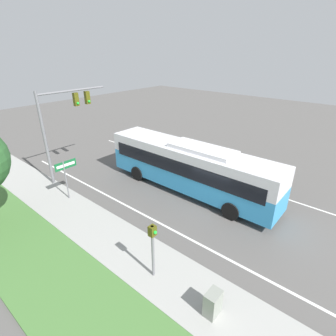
{
  "coord_description": "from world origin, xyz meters",
  "views": [
    {
      "loc": [
        -12.44,
        -6.71,
        8.9
      ],
      "look_at": [
        -0.53,
        3.34,
        1.72
      ],
      "focal_mm": 28.0,
      "sensor_mm": 36.0,
      "label": 1
    }
  ],
  "objects_px": {
    "bus": "(189,166)",
    "signal_gantry": "(63,117)",
    "pedestrian_signal": "(153,243)",
    "street_sign": "(66,172)",
    "utility_cabinet": "(213,303)"
  },
  "relations": [
    {
      "from": "bus",
      "to": "signal_gantry",
      "type": "distance_m",
      "value": 9.26
    },
    {
      "from": "pedestrian_signal",
      "to": "street_sign",
      "type": "height_order",
      "value": "street_sign"
    },
    {
      "from": "signal_gantry",
      "to": "pedestrian_signal",
      "type": "distance_m",
      "value": 11.89
    },
    {
      "from": "signal_gantry",
      "to": "street_sign",
      "type": "relative_size",
      "value": 2.42
    },
    {
      "from": "bus",
      "to": "utility_cabinet",
      "type": "relative_size",
      "value": 12.1
    },
    {
      "from": "bus",
      "to": "pedestrian_signal",
      "type": "height_order",
      "value": "bus"
    },
    {
      "from": "street_sign",
      "to": "bus",
      "type": "bearing_deg",
      "value": -41.38
    },
    {
      "from": "signal_gantry",
      "to": "utility_cabinet",
      "type": "relative_size",
      "value": 6.44
    },
    {
      "from": "pedestrian_signal",
      "to": "utility_cabinet",
      "type": "xyz_separation_m",
      "value": [
        0.07,
        -2.82,
        -1.21
      ]
    },
    {
      "from": "signal_gantry",
      "to": "utility_cabinet",
      "type": "distance_m",
      "value": 14.84
    },
    {
      "from": "signal_gantry",
      "to": "pedestrian_signal",
      "type": "height_order",
      "value": "signal_gantry"
    },
    {
      "from": "bus",
      "to": "signal_gantry",
      "type": "height_order",
      "value": "signal_gantry"
    },
    {
      "from": "bus",
      "to": "utility_cabinet",
      "type": "distance_m",
      "value": 9.32
    },
    {
      "from": "pedestrian_signal",
      "to": "signal_gantry",
      "type": "bearing_deg",
      "value": 74.96
    },
    {
      "from": "bus",
      "to": "street_sign",
      "type": "xyz_separation_m",
      "value": [
        -5.84,
        5.15,
        0.08
      ]
    }
  ]
}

